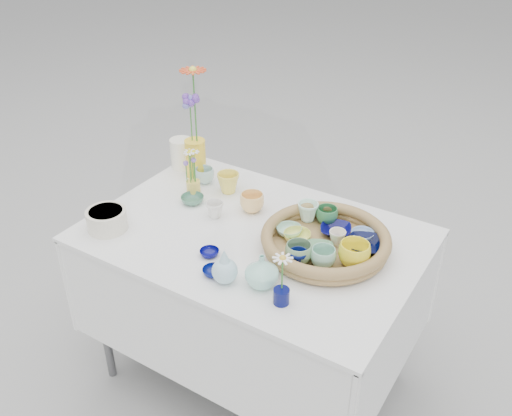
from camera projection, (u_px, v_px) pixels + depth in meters
The scene contains 34 objects.
ground at pixel (254, 373), 2.58m from camera, with size 80.00×80.00×0.00m, color gray.
display_table at pixel (254, 373), 2.58m from camera, with size 1.26×0.86×0.77m, color silver, non-canonical shape.
wicker_tray at pixel (326, 241), 2.07m from camera, with size 0.47×0.47×0.08m, color brown, non-canonical shape.
tray_ceramic_0 at pixel (336, 230), 2.14m from camera, with size 0.12×0.12×0.03m, color #070748.
tray_ceramic_1 at pixel (367, 245), 2.06m from camera, with size 0.14×0.14×0.03m, color black.
tray_ceramic_2 at pixel (354, 254), 1.96m from camera, with size 0.11×0.11×0.09m, color yellow.
tray_ceramic_3 at pixel (319, 250), 2.04m from camera, with size 0.10×0.10×0.03m, color #5B9764.
tray_ceramic_4 at pixel (299, 253), 1.98m from camera, with size 0.10×0.10×0.08m, color #699166.
tray_ceramic_5 at pixel (289, 231), 2.14m from camera, with size 0.10×0.10×0.03m, color #A4DAC1.
tray_ceramic_6 at pixel (308, 212), 2.21m from camera, with size 0.08×0.08×0.08m, color #CBFAE3.
tray_ceramic_7 at pixel (337, 238), 2.08m from camera, with size 0.06×0.06×0.06m, color white.
tray_ceramic_8 at pixel (363, 235), 2.12m from camera, with size 0.09×0.09×0.03m, color #9EC5F9.
tray_ceramic_9 at pixel (298, 259), 1.96m from camera, with size 0.07×0.07×0.06m, color #081452.
tray_ceramic_10 at pixel (297, 237), 2.10m from camera, with size 0.10×0.10×0.03m, color #DFDF5B.
tray_ceramic_11 at pixel (323, 257), 1.96m from camera, with size 0.09×0.09×0.07m, color #87C0A7.
tray_ceramic_12 at pixel (327, 215), 2.20m from camera, with size 0.08×0.08×0.07m, color #2E7140.
loose_ceramic_0 at pixel (228, 183), 2.43m from camera, with size 0.10×0.10×0.09m, color #E8D34E.
loose_ceramic_1 at pixel (252, 202), 2.31m from camera, with size 0.10×0.10×0.08m, color #F7C471.
loose_ceramic_2 at pixel (192, 200), 2.37m from camera, with size 0.10×0.10×0.03m, color #407159.
loose_ceramic_3 at pixel (215, 210), 2.27m from camera, with size 0.07×0.07×0.07m, color silver.
loose_ceramic_4 at pixel (209, 253), 2.06m from camera, with size 0.07×0.07×0.02m, color #050658.
loose_ceramic_5 at pixel (204, 175), 2.51m from camera, with size 0.09×0.09×0.07m, color #9BC2C0.
loose_ceramic_6 at pixel (213, 272), 1.96m from camera, with size 0.08×0.08×0.02m, color #050E55.
fluted_bowl at pixel (107, 220), 2.19m from camera, with size 0.16×0.16×0.08m, color beige, non-canonical shape.
bud_vase_paleblue at pixel (225, 265), 1.90m from camera, with size 0.09×0.09×0.14m, color #9FC7D1, non-canonical shape.
bud_vase_seafoam at pixel (262, 271), 1.89m from camera, with size 0.11×0.11×0.12m, color #95D5C1.
bud_vase_cobalt at pixel (281, 296), 1.83m from camera, with size 0.05×0.05×0.05m, color #060A43.
single_daisy at pixel (282, 273), 1.79m from camera, with size 0.08×0.08×0.14m, color white, non-canonical shape.
tall_vase_yellow at pixel (196, 158), 2.54m from camera, with size 0.09×0.09×0.17m, color yellow.
gerbera at pixel (195, 107), 2.41m from camera, with size 0.13×0.13×0.34m, color #D4451F, non-canonical shape.
hydrangea at pixel (191, 121), 2.45m from camera, with size 0.07×0.07×0.26m, color #6639A8, non-canonical shape.
white_pitcher at pixel (182, 153), 2.62m from camera, with size 0.14×0.10×0.14m, color white, non-canonical shape.
daisy_cup at pixel (193, 188), 2.42m from camera, with size 0.06×0.06×0.06m, color #DABE4D.
daisy_posy at pixel (192, 166), 2.37m from camera, with size 0.08×0.08×0.14m, color white, non-canonical shape.
Camera 1 is at (0.97, -1.53, 1.99)m, focal length 40.00 mm.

